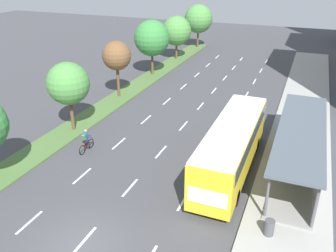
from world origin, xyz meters
TOP-DOWN VIEW (x-y plane):
  - ground_plane at (0.00, 0.00)m, footprint 140.00×140.00m
  - median_strip at (-8.30, 20.00)m, footprint 2.60×52.00m
  - sidewalk_right at (9.25, 20.00)m, footprint 4.50×52.00m
  - lane_divider_left at (-3.50, 17.33)m, footprint 0.14×45.67m
  - lane_divider_center at (0.00, 17.33)m, footprint 0.14×45.67m
  - lane_divider_right at (3.50, 17.33)m, footprint 0.14×45.67m
  - bus_shelter at (9.53, 11.27)m, footprint 2.90×12.82m
  - bus at (5.25, 9.46)m, footprint 2.54×11.29m
  - cyclist at (-5.10, 8.13)m, footprint 0.46×1.82m
  - median_tree_second at (-8.08, 10.70)m, footprint 3.34×3.34m
  - median_tree_third at (-8.49, 19.01)m, footprint 2.86×2.86m
  - median_tree_fourth at (-8.49, 27.32)m, footprint 4.19×4.19m
  - median_tree_fifth at (-8.55, 35.62)m, footprint 4.02×4.02m
  - median_tree_farthest at (-8.06, 43.93)m, footprint 4.36×4.36m
  - trash_bin at (8.45, 4.05)m, footprint 0.52×0.52m

SIDE VIEW (x-z plane):
  - ground_plane at x=0.00m, z-range 0.00..0.00m
  - lane_divider_left at x=-3.50m, z-range 0.00..0.01m
  - lane_divider_center at x=0.00m, z-range 0.00..0.01m
  - lane_divider_right at x=3.50m, z-range 0.00..0.01m
  - median_strip at x=-8.30m, z-range 0.00..0.12m
  - sidewalk_right at x=9.25m, z-range 0.00..0.15m
  - trash_bin at x=8.45m, z-range 0.15..1.00m
  - cyclist at x=-5.10m, z-range -0.06..1.65m
  - bus_shelter at x=9.53m, z-range 0.44..3.30m
  - bus at x=5.25m, z-range 0.38..3.75m
  - median_tree_fifth at x=-8.55m, z-range 1.02..6.87m
  - median_tree_second at x=-8.08m, z-range 1.23..6.81m
  - median_tree_third at x=-8.49m, z-range 1.47..7.07m
  - median_tree_farthest at x=-8.06m, z-range 1.20..7.74m
  - median_tree_fourth at x=-8.49m, z-range 1.25..7.70m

